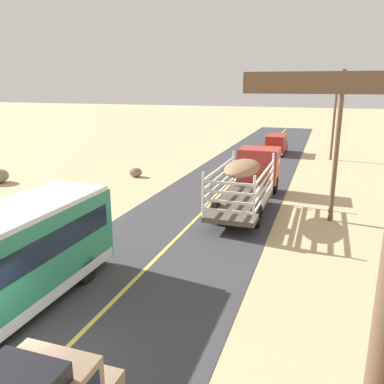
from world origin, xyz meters
name	(u,v)px	position (x,y,z in m)	size (l,w,h in m)	color
ground_plane	(40,375)	(0.00, 0.00, 0.00)	(240.00, 240.00, 0.00)	tan
road_surface	(40,375)	(0.00, 0.00, 0.01)	(8.00, 120.00, 0.02)	#38383D
road_centre_line	(40,375)	(0.00, 0.00, 0.02)	(0.16, 117.60, 0.00)	#D8CC4C
livestock_truck	(253,172)	(2.18, 16.79, 1.79)	(2.53, 9.70, 3.02)	#B2332D
car_far	(276,143)	(1.41, 34.41, 1.09)	(1.90, 4.62, 1.93)	#B2261E
power_pole_mid	(337,143)	(6.74, 14.43, 4.09)	(2.20, 0.24, 7.61)	brown
power_pole_far	(334,117)	(6.74, 32.69, 4.02)	(2.20, 0.24, 7.48)	brown
boulder_mid_field	(135,172)	(-7.51, 20.36, 0.36)	(1.02, 0.82, 0.71)	#756656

